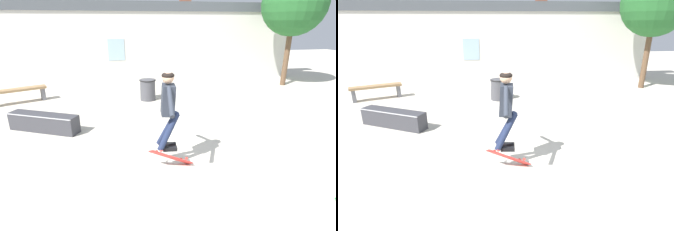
% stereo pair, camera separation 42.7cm
% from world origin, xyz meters
% --- Properties ---
extents(ground_plane, '(40.00, 40.00, 0.00)m').
position_xyz_m(ground_plane, '(0.00, 0.00, 0.00)').
color(ground_plane, beige).
extents(building_backdrop, '(15.10, 0.52, 4.25)m').
position_xyz_m(building_backdrop, '(0.01, 8.17, 1.79)').
color(building_backdrop, beige).
rests_on(building_backdrop, ground_plane).
extents(tree_right, '(2.51, 2.51, 4.53)m').
position_xyz_m(tree_right, '(5.93, 6.25, 3.26)').
color(tree_right, brown).
rests_on(tree_right, ground_plane).
extents(park_bench, '(1.68, 1.01, 0.50)m').
position_xyz_m(park_bench, '(-4.40, 5.45, 0.36)').
color(park_bench, '#99754C').
rests_on(park_bench, ground_plane).
extents(skate_ledge, '(1.80, 1.14, 0.45)m').
position_xyz_m(skate_ledge, '(-3.00, 2.72, 0.23)').
color(skate_ledge, '#38383D').
rests_on(skate_ledge, ground_plane).
extents(trash_bin, '(0.57, 0.57, 0.72)m').
position_xyz_m(trash_bin, '(-0.12, 5.02, 0.38)').
color(trash_bin, '#47474C').
rests_on(trash_bin, ground_plane).
extents(skater, '(0.44, 1.37, 1.44)m').
position_xyz_m(skater, '(-0.27, 0.47, 1.22)').
color(skater, '#282D38').
extents(skateboard_flipping, '(0.83, 0.26, 0.47)m').
position_xyz_m(skateboard_flipping, '(-0.23, 0.38, 0.22)').
color(skateboard_flipping, red).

